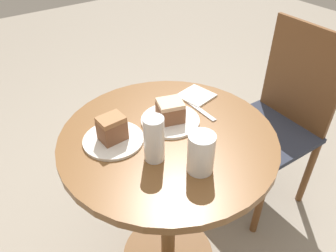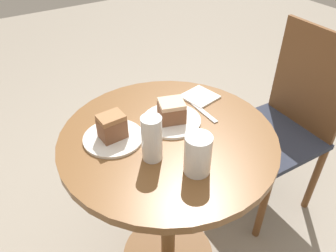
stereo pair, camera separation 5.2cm
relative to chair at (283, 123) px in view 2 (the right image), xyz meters
The scene contains 10 objects.
table 0.72m from the chair, 85.77° to the right, with size 0.76×0.76×0.76m.
chair is the anchor object (origin of this frame).
plate_near 0.71m from the chair, 90.73° to the right, with size 0.22×0.22×0.01m.
plate_far 0.92m from the chair, 91.90° to the right, with size 0.21×0.21×0.01m.
cake_slice_near 0.73m from the chair, 90.73° to the right, with size 0.11×0.11×0.08m.
cake_slice_far 0.94m from the chair, 91.90° to the right, with size 0.07×0.09×0.09m.
glass_lemonade 0.89m from the chair, 81.48° to the right, with size 0.06×0.06×0.16m.
glass_water 0.83m from the chair, 71.50° to the right, with size 0.08×0.08×0.13m.
napkin_stack 0.55m from the chair, 100.21° to the right, with size 0.15×0.15×0.01m.
fork 0.59m from the chair, 90.04° to the right, with size 0.17×0.02×0.00m.
Camera 2 is at (0.75, -0.47, 1.48)m, focal length 35.00 mm.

